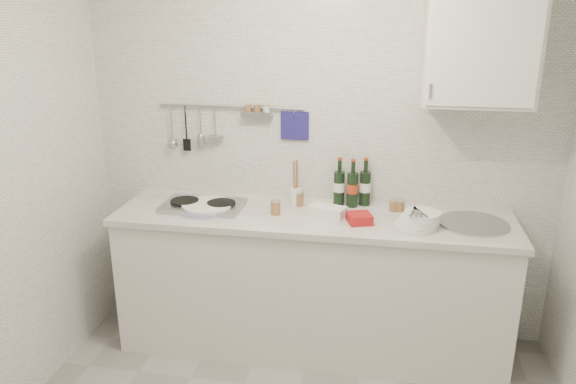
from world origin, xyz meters
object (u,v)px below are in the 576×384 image
object	(u,v)px
plate_stack_sink	(419,220)
utensil_crock	(295,194)
plate_stack_hob	(206,207)
wine_bottles	(352,182)
wall_cabinet	(480,42)

from	to	relation	value
plate_stack_sink	utensil_crock	distance (m)	0.81
plate_stack_hob	utensil_crock	distance (m)	0.57
wine_bottles	plate_stack_sink	bearing A→B (deg)	-37.73
plate_stack_sink	utensil_crock	bearing A→B (deg)	161.25
plate_stack_hob	utensil_crock	bearing A→B (deg)	20.01
plate_stack_sink	utensil_crock	world-z (taller)	utensil_crock
plate_stack_hob	utensil_crock	xyz separation A→B (m)	(0.54, 0.19, 0.05)
wall_cabinet	utensil_crock	xyz separation A→B (m)	(-1.03, 0.04, -0.96)
plate_stack_sink	wine_bottles	bearing A→B (deg)	142.27
wall_cabinet	plate_stack_sink	world-z (taller)	wall_cabinet
wine_bottles	utensil_crock	bearing A→B (deg)	-171.18
wall_cabinet	plate_stack_sink	distance (m)	1.04
plate_stack_hob	wall_cabinet	bearing A→B (deg)	5.74
wall_cabinet	plate_stack_hob	world-z (taller)	wall_cabinet
wall_cabinet	plate_stack_sink	size ratio (longest dim) A/B	2.64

